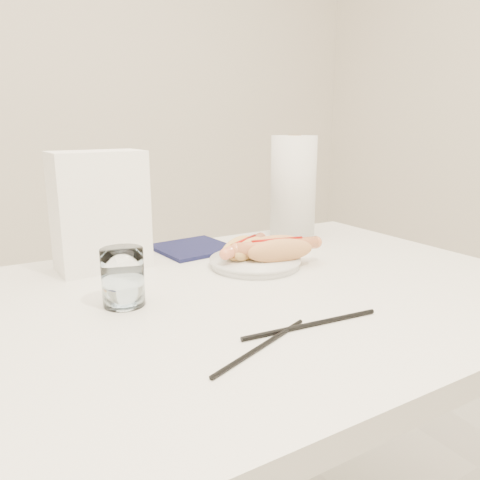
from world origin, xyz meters
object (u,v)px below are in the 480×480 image
plate (255,263)px  paper_towel_roll (293,187)px  hotdog_right (277,249)px  hotdog_left (244,248)px  table (233,324)px  napkin_box (100,211)px  water_glass (123,277)px

plate → paper_towel_roll: 0.33m
hotdog_right → paper_towel_roll: (0.20, 0.21, 0.10)m
hotdog_left → hotdog_right: 0.07m
plate → paper_towel_roll: bearing=37.8°
plate → hotdog_left: size_ratio=1.24×
table → hotdog_left: bearing=51.9°
table → napkin_box: (-0.16, 0.28, 0.18)m
table → plate: bearing=43.4°
table → water_glass: (-0.19, 0.05, 0.11)m
hotdog_left → water_glass: bearing=167.6°
hotdog_right → hotdog_left: bearing=145.8°
table → hotdog_left: hotdog_left is taller
plate → hotdog_left: (-0.01, 0.03, 0.03)m
plate → hotdog_right: size_ratio=1.01×
hotdog_right → paper_towel_roll: bearing=58.1°
plate → hotdog_left: hotdog_left is taller
hotdog_right → water_glass: (-0.35, -0.05, 0.01)m
plate → napkin_box: (-0.28, 0.16, 0.12)m
table → hotdog_right: (0.16, 0.09, 0.10)m
table → paper_towel_roll: (0.36, 0.30, 0.19)m
napkin_box → paper_towel_roll: (0.52, 0.02, 0.01)m
plate → paper_towel_roll: size_ratio=0.70×
paper_towel_roll → napkin_box: bearing=-177.4°
napkin_box → paper_towel_roll: bearing=0.1°
paper_towel_roll → water_glass: bearing=-155.0°
plate → hotdog_right: 0.06m
plate → napkin_box: bearing=150.2°
hotdog_left → paper_towel_roll: size_ratio=0.57×
napkin_box → hotdog_right: bearing=-32.8°
hotdog_right → water_glass: 0.35m
table → hotdog_right: 0.21m
hotdog_right → paper_towel_roll: size_ratio=0.69×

